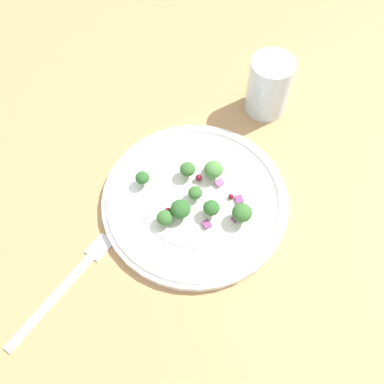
# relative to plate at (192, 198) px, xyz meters

# --- Properties ---
(ground_plane) EXTENTS (1.80, 1.80, 0.02)m
(ground_plane) POSITION_rel_plate_xyz_m (0.02, -0.00, -0.02)
(ground_plane) COLOR tan
(plate) EXTENTS (0.27, 0.27, 0.02)m
(plate) POSITION_rel_plate_xyz_m (0.00, 0.00, 0.00)
(plate) COLOR white
(plate) RESTS_ON ground_plane
(dressing_pool) EXTENTS (0.16, 0.16, 0.00)m
(dressing_pool) POSITION_rel_plate_xyz_m (0.00, 0.00, 0.00)
(dressing_pool) COLOR white
(dressing_pool) RESTS_ON plate
(broccoli_floret_0) EXTENTS (0.03, 0.03, 0.03)m
(broccoli_floret_0) POSITION_rel_plate_xyz_m (-0.03, 0.00, 0.02)
(broccoli_floret_0) COLOR #8EB77A
(broccoli_floret_0) RESTS_ON plate
(broccoli_floret_1) EXTENTS (0.02, 0.02, 0.02)m
(broccoli_floret_1) POSITION_rel_plate_xyz_m (-0.00, 0.07, 0.02)
(broccoli_floret_1) COLOR #8EB77A
(broccoli_floret_1) RESTS_ON plate
(broccoli_floret_2) EXTENTS (0.02, 0.02, 0.02)m
(broccoli_floret_2) POSITION_rel_plate_xyz_m (0.00, -0.00, 0.02)
(broccoli_floret_2) COLOR #9EC684
(broccoli_floret_2) RESTS_ON plate
(broccoli_floret_3) EXTENTS (0.02, 0.02, 0.02)m
(broccoli_floret_3) POSITION_rel_plate_xyz_m (0.03, 0.02, 0.02)
(broccoli_floret_3) COLOR #ADD18E
(broccoli_floret_3) RESTS_ON plate
(broccoli_floret_4) EXTENTS (0.03, 0.03, 0.03)m
(broccoli_floret_4) POSITION_rel_plate_xyz_m (0.04, -0.02, 0.02)
(broccoli_floret_4) COLOR #8EB77A
(broccoli_floret_4) RESTS_ON plate
(broccoli_floret_5) EXTENTS (0.02, 0.02, 0.02)m
(broccoli_floret_5) POSITION_rel_plate_xyz_m (-0.05, 0.02, 0.02)
(broccoli_floret_5) COLOR #8EB77A
(broccoli_floret_5) RESTS_ON plate
(broccoli_floret_6) EXTENTS (0.03, 0.03, 0.03)m
(broccoli_floret_6) POSITION_rel_plate_xyz_m (-0.01, -0.08, 0.02)
(broccoli_floret_6) COLOR #ADD18E
(broccoli_floret_6) RESTS_ON plate
(broccoli_floret_7) EXTENTS (0.02, 0.02, 0.02)m
(broccoli_floret_7) POSITION_rel_plate_xyz_m (-0.02, -0.03, 0.02)
(broccoli_floret_7) COLOR #9EC684
(broccoli_floret_7) RESTS_ON plate
(cranberry_0) EXTENTS (0.01, 0.01, 0.01)m
(cranberry_0) POSITION_rel_plate_xyz_m (0.04, 0.02, 0.01)
(cranberry_0) COLOR maroon
(cranberry_0) RESTS_ON plate
(cranberry_1) EXTENTS (0.01, 0.01, 0.01)m
(cranberry_1) POSITION_rel_plate_xyz_m (0.03, 0.00, 0.01)
(cranberry_1) COLOR maroon
(cranberry_1) RESTS_ON plate
(cranberry_2) EXTENTS (0.01, 0.01, 0.01)m
(cranberry_2) POSITION_rel_plate_xyz_m (0.05, -0.00, 0.01)
(cranberry_2) COLOR maroon
(cranberry_2) RESTS_ON plate
(cranberry_3) EXTENTS (0.01, 0.01, 0.01)m
(cranberry_3) POSITION_rel_plate_xyz_m (0.01, -0.05, 0.01)
(cranberry_3) COLOR maroon
(cranberry_3) RESTS_ON plate
(cranberry_4) EXTENTS (0.01, 0.01, 0.01)m
(cranberry_4) POSITION_rel_plate_xyz_m (-0.04, 0.02, 0.01)
(cranberry_4) COLOR maroon
(cranberry_4) RESTS_ON plate
(onion_bit_0) EXTENTS (0.02, 0.01, 0.01)m
(onion_bit_0) POSITION_rel_plate_xyz_m (-0.01, -0.07, 0.01)
(onion_bit_0) COLOR #843D75
(onion_bit_0) RESTS_ON plate
(onion_bit_1) EXTENTS (0.02, 0.02, 0.00)m
(onion_bit_1) POSITION_rel_plate_xyz_m (-0.04, -0.03, 0.01)
(onion_bit_1) COLOR #843D75
(onion_bit_1) RESTS_ON plate
(onion_bit_2) EXTENTS (0.02, 0.01, 0.00)m
(onion_bit_2) POSITION_rel_plate_xyz_m (0.03, -0.03, 0.01)
(onion_bit_2) COLOR #A35B93
(onion_bit_2) RESTS_ON plate
(onion_bit_3) EXTENTS (0.01, 0.01, 0.00)m
(onion_bit_3) POSITION_rel_plate_xyz_m (0.05, -0.01, 0.01)
(onion_bit_3) COLOR #A35B93
(onion_bit_3) RESTS_ON plate
(onion_bit_4) EXTENTS (0.02, 0.02, 0.00)m
(onion_bit_4) POSITION_rel_plate_xyz_m (0.02, -0.06, 0.01)
(onion_bit_4) COLOR #843D75
(onion_bit_4) RESTS_ON plate
(fork) EXTENTS (0.18, 0.07, 0.01)m
(fork) POSITION_rel_plate_xyz_m (-0.17, 0.11, -0.01)
(fork) COLOR silver
(fork) RESTS_ON ground_plane
(water_glass) EXTENTS (0.07, 0.07, 0.10)m
(water_glass) POSITION_rel_plate_xyz_m (0.21, -0.05, 0.04)
(water_glass) COLOR silver
(water_glass) RESTS_ON ground_plane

